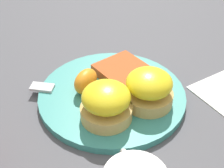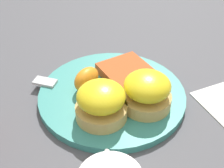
% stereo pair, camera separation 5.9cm
% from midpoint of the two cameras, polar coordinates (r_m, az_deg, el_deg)
% --- Properties ---
extents(ground_plane, '(1.10, 1.10, 0.00)m').
position_cam_midpoint_polar(ground_plane, '(0.61, 2.76, -2.64)').
color(ground_plane, '#4C4C51').
extents(plate, '(0.28, 0.28, 0.01)m').
position_cam_midpoint_polar(plate, '(0.60, 2.78, -2.13)').
color(plate, teal).
rests_on(plate, ground_plane).
extents(sandwich_benedict_left, '(0.09, 0.09, 0.07)m').
position_cam_midpoint_polar(sandwich_benedict_left, '(0.53, 1.19, -3.51)').
color(sandwich_benedict_left, tan).
rests_on(sandwich_benedict_left, plate).
extents(sandwich_benedict_right, '(0.09, 0.09, 0.07)m').
position_cam_midpoint_polar(sandwich_benedict_right, '(0.56, 9.40, -1.49)').
color(sandwich_benedict_right, tan).
rests_on(sandwich_benedict_right, plate).
extents(hashbrown_patty, '(0.14, 0.13, 0.02)m').
position_cam_midpoint_polar(hashbrown_patty, '(0.63, 5.79, 1.62)').
color(hashbrown_patty, '#B94F23').
rests_on(hashbrown_patty, plate).
extents(orange_wedge, '(0.07, 0.07, 0.04)m').
position_cam_midpoint_polar(orange_wedge, '(0.59, -1.87, 0.80)').
color(orange_wedge, orange).
rests_on(orange_wedge, plate).
extents(fork, '(0.10, 0.21, 0.00)m').
position_cam_midpoint_polar(fork, '(0.60, -3.40, -0.91)').
color(fork, silver).
rests_on(fork, plate).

